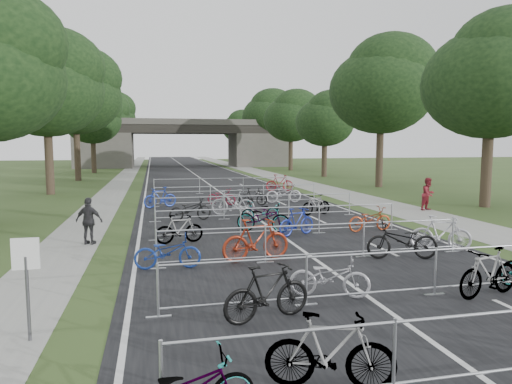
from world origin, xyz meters
TOP-DOWN VIEW (x-y plane):
  - ground at (0.00, 0.00)m, footprint 200.00×200.00m
  - road at (0.00, 50.00)m, footprint 11.00×140.00m
  - sidewalk_right at (8.00, 50.00)m, footprint 3.00×140.00m
  - sidewalk_left at (-7.50, 50.00)m, footprint 2.00×140.00m
  - lane_markings at (0.00, 50.00)m, footprint 0.12×140.00m
  - overpass_bridge at (0.00, 65.00)m, footprint 31.00×8.00m
  - park_sign at (-6.80, 3.00)m, footprint 0.45×0.06m
  - tree_right_0 at (13.11, 15.93)m, footprint 7.17×7.17m
  - tree_left_1 at (-11.39, 27.93)m, footprint 7.56×7.56m
  - tree_right_1 at (13.11, 27.93)m, footprint 8.18×8.18m
  - tree_left_2 at (-11.39, 39.93)m, footprint 8.40×8.40m
  - tree_right_2 at (13.11, 39.93)m, footprint 6.16×6.16m
  - tree_left_3 at (-11.39, 51.93)m, footprint 6.72×6.72m
  - tree_right_3 at (13.11, 51.93)m, footprint 7.17×7.17m
  - tree_left_4 at (-11.39, 63.93)m, footprint 7.56×7.56m
  - tree_right_4 at (13.11, 63.93)m, footprint 8.18×8.18m
  - tree_left_5 at (-11.39, 75.93)m, footprint 8.40×8.40m
  - tree_right_5 at (13.11, 75.93)m, footprint 6.16×6.16m
  - tree_left_6 at (-11.39, 87.93)m, footprint 6.72×6.72m
  - tree_right_6 at (13.11, 87.93)m, footprint 7.17×7.17m
  - barrier_row_0 at (0.00, 0.00)m, footprint 9.70×0.08m
  - barrier_row_1 at (0.00, 3.60)m, footprint 9.70×0.08m
  - barrier_row_2 at (0.00, 7.20)m, footprint 9.70×0.08m
  - barrier_row_3 at (0.00, 11.00)m, footprint 9.70×0.08m
  - barrier_row_4 at (0.00, 15.00)m, footprint 9.70×0.08m
  - barrier_row_5 at (0.00, 20.00)m, footprint 9.70×0.08m
  - barrier_row_6 at (0.00, 26.00)m, footprint 9.70×0.08m
  - bike_1 at (-2.30, 0.35)m, footprint 1.90×1.07m
  - bike_4 at (-2.55, 2.97)m, footprint 1.92×0.95m
  - bike_5 at (-0.86, 3.97)m, footprint 1.89×1.22m
  - bike_6 at (2.63, 3.23)m, footprint 1.92×0.92m
  - bike_8 at (-4.30, 7.13)m, footprint 1.84×0.73m
  - bike_9 at (-1.76, 7.41)m, footprint 2.17×0.98m
  - bike_10 at (2.53, 6.68)m, footprint 2.21×1.21m
  - bike_11 at (4.30, 7.38)m, footprint 1.96×1.21m
  - bike_12 at (-3.80, 10.34)m, footprint 1.71×0.72m
  - bike_13 at (-0.50, 11.70)m, footprint 2.22×1.59m
  - bike_14 at (0.54, 10.71)m, footprint 1.79×1.21m
  - bike_15 at (3.60, 10.90)m, footprint 1.88×0.78m
  - bike_16 at (-3.06, 14.93)m, footprint 2.05×1.16m
  - bike_17 at (-0.98, 15.90)m, footprint 2.18×1.28m
  - bike_18 at (-0.08, 13.97)m, footprint 1.84×0.87m
  - bike_19 at (3.01, 15.32)m, footprint 1.72×0.93m
  - bike_20 at (-4.30, 19.62)m, footprint 1.90×1.13m
  - bike_21 at (-0.90, 20.07)m, footprint 1.78×1.44m
  - bike_22 at (0.74, 19.19)m, footprint 1.67×0.54m
  - bike_23 at (2.78, 20.15)m, footprint 2.14×0.77m
  - bike_27 at (4.30, 26.43)m, footprint 2.04×0.61m
  - pedestrian_b at (9.20, 15.51)m, footprint 1.00×0.90m
  - pedestrian_c at (-6.80, 10.86)m, footprint 1.02×0.70m

SIDE VIEW (x-z plane):
  - ground at x=0.00m, z-range 0.00..0.00m
  - lane_markings at x=0.00m, z-range 0.00..0.00m
  - road at x=0.00m, z-range 0.00..0.01m
  - sidewalk_right at x=8.00m, z-range 0.00..0.01m
  - sidewalk_left at x=-7.50m, z-range 0.00..0.01m
  - bike_21 at x=-0.90m, z-range 0.00..0.91m
  - bike_18 at x=-0.08m, z-range 0.00..0.93m
  - bike_5 at x=-0.86m, z-range 0.00..0.94m
  - bike_8 at x=-4.30m, z-range 0.00..0.95m
  - bike_15 at x=3.60m, z-range 0.00..0.96m
  - bike_19 at x=3.01m, z-range 0.00..0.99m
  - bike_22 at x=0.74m, z-range 0.00..0.99m
  - bike_12 at x=-3.80m, z-range 0.00..1.00m
  - bike_16 at x=-3.06m, z-range 0.00..1.02m
  - bike_14 at x=0.54m, z-range 0.00..1.05m
  - barrier_row_0 at x=0.00m, z-range 0.00..1.10m
  - barrier_row_1 at x=0.00m, z-range 0.00..1.10m
  - barrier_row_2 at x=0.00m, z-range 0.00..1.10m
  - barrier_row_3 at x=0.00m, z-range 0.00..1.10m
  - barrier_row_4 at x=0.00m, z-range 0.00..1.10m
  - barrier_row_5 at x=0.00m, z-range 0.00..1.10m
  - barrier_row_6 at x=0.00m, z-range 0.00..1.10m
  - bike_1 at x=-2.30m, z-range 0.00..1.10m
  - bike_10 at x=2.53m, z-range 0.00..1.10m
  - bike_20 at x=-4.30m, z-range 0.00..1.10m
  - bike_6 at x=2.63m, z-range 0.00..1.11m
  - bike_13 at x=-0.50m, z-range 0.00..1.11m
  - bike_4 at x=-2.55m, z-range 0.00..1.11m
  - bike_23 at x=2.78m, z-range 0.00..1.12m
  - bike_11 at x=4.30m, z-range 0.00..1.14m
  - bike_27 at x=4.30m, z-range 0.00..1.22m
  - bike_9 at x=-1.76m, z-range 0.00..1.26m
  - bike_17 at x=-0.98m, z-range 0.00..1.26m
  - pedestrian_c at x=-6.80m, z-range 0.00..1.61m
  - pedestrian_b at x=9.20m, z-range 0.00..1.69m
  - park_sign at x=-6.80m, z-range 0.36..2.18m
  - overpass_bridge at x=0.00m, z-range 0.01..7.06m
  - tree_right_2 at x=13.11m, z-range 1.25..10.64m
  - tree_right_5 at x=13.11m, z-range 1.25..10.64m
  - tree_left_3 at x=-11.39m, z-range 1.36..11.61m
  - tree_left_6 at x=-11.39m, z-range 1.36..11.61m
  - tree_right_0 at x=13.11m, z-range 1.46..12.39m
  - tree_right_3 at x=13.11m, z-range 1.46..12.39m
  - tree_right_6 at x=13.11m, z-range 1.46..12.39m
  - tree_left_1 at x=-11.39m, z-range 1.54..13.07m
  - tree_left_4 at x=-11.39m, z-range 1.54..13.07m
  - tree_right_1 at x=13.11m, z-range 1.67..14.13m
  - tree_right_4 at x=13.11m, z-range 1.67..14.13m
  - tree_left_2 at x=-11.39m, z-range 1.71..14.52m
  - tree_left_5 at x=-11.39m, z-range 1.71..14.52m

